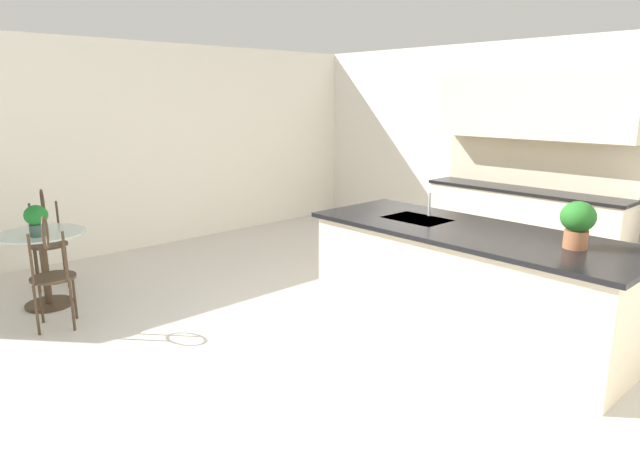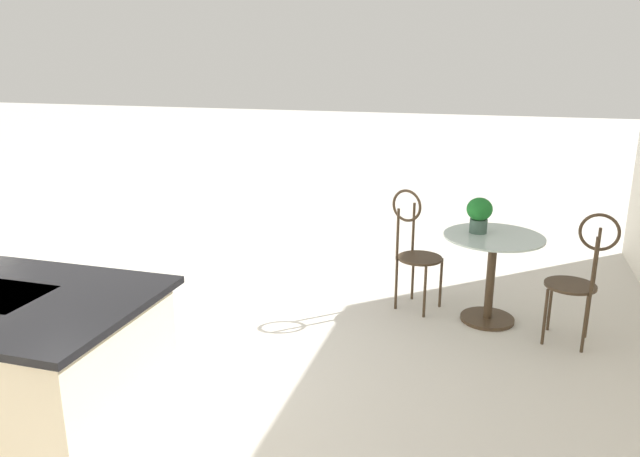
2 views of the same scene
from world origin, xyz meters
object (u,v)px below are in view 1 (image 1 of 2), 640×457
Objects in this scene: bistro_table at (44,262)px; chair_near_window at (51,267)px; potted_plant_on_table at (36,218)px; potted_plant_counter_far at (578,222)px; chair_by_island at (47,234)px.

bistro_table is 0.77× the size of chair_near_window.
potted_plant_counter_far is at bearing 34.15° from potted_plant_on_table.
chair_near_window is 4.27m from potted_plant_counter_far.
potted_plant_counter_far reaches higher than potted_plant_on_table.
potted_plant_counter_far reaches higher than chair_by_island.
chair_near_window is 1.00× the size of chair_by_island.
potted_plant_counter_far is (3.95, 2.53, 0.67)m from bistro_table.
chair_by_island is at bearing 159.77° from potted_plant_on_table.
potted_plant_on_table is (0.77, -0.28, 0.33)m from chair_by_island.
potted_plant_on_table is at bearing -23.39° from bistro_table.
chair_by_island is (-0.64, 0.23, 0.13)m from bistro_table.
chair_near_window is 2.99× the size of potted_plant_counter_far.
chair_by_island is at bearing 160.42° from bistro_table.
potted_plant_on_table is 4.62m from potted_plant_counter_far.
chair_near_window reaches higher than bistro_table.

